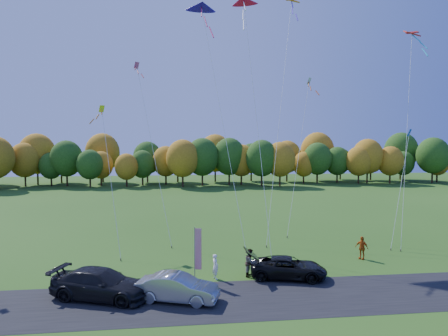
{
  "coord_description": "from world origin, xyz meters",
  "views": [
    {
      "loc": [
        -3.82,
        -26.46,
        9.29
      ],
      "look_at": [
        0.0,
        6.0,
        7.0
      ],
      "focal_mm": 32.0,
      "sensor_mm": 36.0,
      "label": 1
    }
  ],
  "objects": [
    {
      "name": "kite_diamond_yellow",
      "position": [
        -9.48,
        8.14,
        6.21
      ],
      "size": [
        3.12,
        7.99,
        12.84
      ],
      "color": "#4C3F33",
      "rests_on": "ground"
    },
    {
      "name": "ground",
      "position": [
        0.0,
        0.0,
        0.0
      ],
      "size": [
        160.0,
        160.0,
        0.0
      ],
      "primitive_type": "plane",
      "color": "#244D14"
    },
    {
      "name": "silver_sedan",
      "position": [
        -3.87,
        -3.85,
        0.78
      ],
      "size": [
        5.03,
        3.04,
        1.57
      ],
      "primitive_type": "imported",
      "rotation": [
        0.0,
        0.0,
        1.26
      ],
      "color": "#A4A3A8",
      "rests_on": "ground"
    },
    {
      "name": "person_east",
      "position": [
        10.45,
        2.69,
        0.89
      ],
      "size": [
        1.0,
        1.09,
        1.79
      ],
      "primitive_type": "imported",
      "rotation": [
        0.0,
        0.0,
        -0.89
      ],
      "color": "#BB4D11",
      "rests_on": "ground"
    },
    {
      "name": "kite_parafoil_rainbow",
      "position": [
        17.0,
        7.78,
        10.06
      ],
      "size": [
        6.37,
        7.52,
        20.42
      ],
      "color": "#4C3F33",
      "rests_on": "ground"
    },
    {
      "name": "asphalt_strip",
      "position": [
        0.0,
        -4.0,
        0.01
      ],
      "size": [
        90.0,
        6.0,
        0.01
      ],
      "primitive_type": "cube",
      "color": "black",
      "rests_on": "ground"
    },
    {
      "name": "black_suv",
      "position": [
        3.58,
        -0.81,
        0.71
      ],
      "size": [
        5.52,
        3.56,
        1.42
      ],
      "primitive_type": "imported",
      "rotation": [
        0.0,
        0.0,
        1.32
      ],
      "color": "black",
      "rests_on": "ground"
    },
    {
      "name": "person_tailgate_a",
      "position": [
        -1.34,
        -0.41,
        0.84
      ],
      "size": [
        0.59,
        0.71,
        1.68
      ],
      "primitive_type": "imported",
      "rotation": [
        0.0,
        0.0,
        1.92
      ],
      "color": "white",
      "rests_on": "ground"
    },
    {
      "name": "kite_delta_red",
      "position": [
        2.74,
        6.75,
        12.1
      ],
      "size": [
        2.48,
        8.99,
        23.36
      ],
      "color": "#4C3F33",
      "rests_on": "ground"
    },
    {
      "name": "tree_line",
      "position": [
        0.0,
        55.0,
        0.0
      ],
      "size": [
        116.0,
        12.0,
        10.0
      ],
      "primitive_type": null,
      "color": "#1E4711",
      "rests_on": "ground"
    },
    {
      "name": "kite_parafoil_orange",
      "position": [
        6.5,
        12.7,
        12.65
      ],
      "size": [
        7.23,
        12.36,
        25.7
      ],
      "color": "#4C3F33",
      "rests_on": "ground"
    },
    {
      "name": "kite_delta_blue",
      "position": [
        0.16,
        9.89,
        11.81
      ],
      "size": [
        4.68,
        9.89,
        24.26
      ],
      "color": "#4C3F33",
      "rests_on": "ground"
    },
    {
      "name": "kite_diamond_white",
      "position": [
        8.39,
        12.62,
        7.92
      ],
      "size": [
        4.39,
        6.05,
        16.3
      ],
      "color": "#4C3F33",
      "rests_on": "ground"
    },
    {
      "name": "kite_diamond_pink",
      "position": [
        -6.07,
        11.2,
        8.49
      ],
      "size": [
        4.02,
        7.77,
        17.41
      ],
      "color": "#4C3F33",
      "rests_on": "ground"
    },
    {
      "name": "person_tailgate_b",
      "position": [
        1.08,
        -0.14,
        0.94
      ],
      "size": [
        0.98,
        1.1,
        1.88
      ],
      "primitive_type": "imported",
      "rotation": [
        0.0,
        0.0,
        1.23
      ],
      "color": "gray",
      "rests_on": "ground"
    },
    {
      "name": "kite_diamond_blue_low",
      "position": [
        15.47,
        5.98,
        5.06
      ],
      "size": [
        3.49,
        3.13,
        10.61
      ],
      "color": "#4C3F33",
      "rests_on": "ground"
    },
    {
      "name": "feather_flag",
      "position": [
        -2.56,
        -0.8,
        2.21
      ],
      "size": [
        0.48,
        0.15,
        3.63
      ],
      "color": "#999999",
      "rests_on": "ground"
    },
    {
      "name": "dark_truck_a",
      "position": [
        -8.32,
        -2.93,
        0.86
      ],
      "size": [
        6.43,
        4.28,
        1.73
      ],
      "primitive_type": "imported",
      "rotation": [
        0.0,
        0.0,
        1.23
      ],
      "color": "black",
      "rests_on": "ground"
    }
  ]
}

